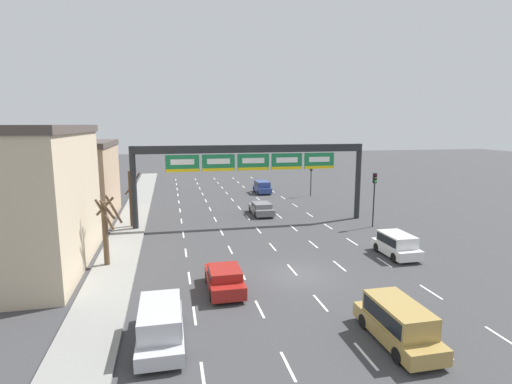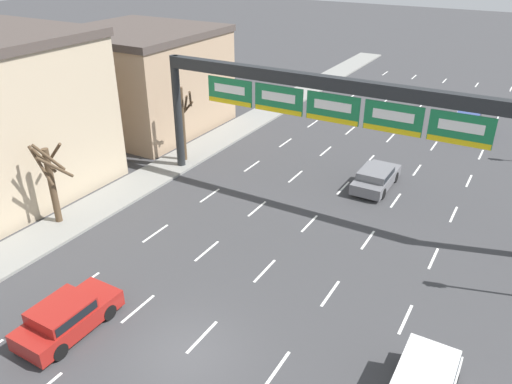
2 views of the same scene
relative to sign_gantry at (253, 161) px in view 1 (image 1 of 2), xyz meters
The scene contains 15 objects.
ground_plane 14.79m from the sign_gantry, 90.00° to the right, with size 220.00×220.00×0.00m, color #3D3D3F.
sidewalk_left 18.59m from the sign_gantry, 129.92° to the right, with size 2.80×110.00×0.15m.
lane_dashes 6.01m from the sign_gantry, 90.00° to the right, with size 13.32×67.00×0.01m.
sign_gantry is the anchor object (origin of this frame).
building_far 19.35m from the sign_gantry, 163.87° to the left, with size 10.96×10.98×7.72m.
suv_gold 22.48m from the sign_gantry, 85.25° to the right, with size 1.85×4.76×1.81m.
suv_blue 17.97m from the sign_gantry, 73.88° to the left, with size 1.85×4.11×1.65m.
car_grey 6.62m from the sign_gantry, 65.08° to the left, with size 1.93×4.42×1.29m.
suv_white 14.92m from the sign_gantry, 54.62° to the right, with size 1.89×3.95×1.65m.
suv_silver 21.94m from the sign_gantry, 112.48° to the right, with size 1.93×4.77×1.73m.
car_red 16.47m from the sign_gantry, 107.68° to the right, with size 1.91×4.16×1.41m.
traffic_light_near_gantry 16.92m from the sign_gantry, 50.89° to the left, with size 0.30×0.35×4.26m.
traffic_light_mid_block 11.39m from the sign_gantry, 18.67° to the right, with size 0.30×0.35×4.99m.
tree_bare_closest 15.33m from the sign_gantry, 141.35° to the right, with size 1.67×1.74×4.82m.
tree_bare_second 11.49m from the sign_gantry, behind, with size 1.56×1.19×5.08m.
Camera 1 is at (-7.54, -22.61, 9.32)m, focal length 28.00 mm.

